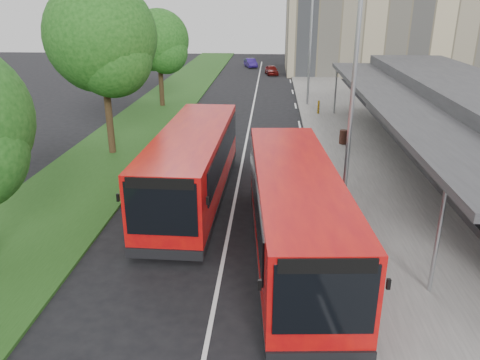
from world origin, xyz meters
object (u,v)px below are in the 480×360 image
object	(u,v)px
car_near	(272,70)
litter_bin	(343,137)
tree_mid	(102,44)
bus_main	(295,213)
bus_second	(193,166)
bollard	(318,107)
car_far	(251,63)
lamp_post_far	(309,43)
lamp_post_near	(350,92)
tree_far	(159,44)

from	to	relation	value
car_near	litter_bin	bearing A→B (deg)	-90.42
tree_mid	bus_main	distance (m)	14.33
bus_second	bollard	size ratio (longest dim) A/B	11.19
tree_mid	bollard	xyz separation A→B (m)	(11.77, 9.71, -5.06)
bus_main	litter_bin	bearing A→B (deg)	70.84
bus_main	car_far	bearing A→B (deg)	89.94
lamp_post_far	litter_bin	size ratio (longest dim) A/B	10.39
lamp_post_near	bus_second	world-z (taller)	lamp_post_near
bus_second	litter_bin	bearing A→B (deg)	49.89
tree_mid	lamp_post_near	size ratio (longest dim) A/B	1.10
bollard	car_near	distance (m)	19.95
tree_far	car_near	size ratio (longest dim) A/B	2.39
lamp_post_near	litter_bin	xyz separation A→B (m)	(1.36, 9.28, -4.18)
bus_main	tree_far	bearing A→B (deg)	108.23
lamp_post_far	bollard	distance (m)	5.27
bus_second	bollard	xyz separation A→B (m)	(6.42, 15.61, -0.88)
bollard	car_far	bearing A→B (deg)	103.12
tree_mid	lamp_post_near	distance (m)	13.21
bus_second	litter_bin	size ratio (longest dim) A/B	13.45
bollard	car_near	xyz separation A→B (m)	(-3.40, 19.65, -0.10)
tree_far	car_far	bearing A→B (deg)	76.22
tree_far	car_near	distance (m)	19.71
tree_mid	lamp_post_far	distance (m)	17.10
lamp_post_far	car_far	world-z (taller)	lamp_post_far
tree_far	bus_second	size ratio (longest dim) A/B	0.69
lamp_post_near	lamp_post_far	size ratio (longest dim) A/B	1.00
litter_bin	car_far	xyz separation A→B (m)	(-6.73, 33.25, -0.01)
bus_main	car_far	distance (m)	45.75
bus_second	car_near	world-z (taller)	bus_second
litter_bin	car_near	size ratio (longest dim) A/B	0.26
lamp_post_near	car_near	distance (m)	36.76
lamp_post_near	car_far	xyz separation A→B (m)	(-5.37, 42.53, -4.20)
tree_far	car_far	distance (m)	24.53
lamp_post_far	bollard	xyz separation A→B (m)	(0.64, -3.24, -4.10)
litter_bin	car_near	distance (m)	27.44
bus_main	bollard	world-z (taller)	bus_main
bollard	lamp_post_near	bearing A→B (deg)	-92.18
litter_bin	tree_mid	bearing A→B (deg)	-169.88
bus_second	lamp_post_far	bearing A→B (deg)	74.12
tree_mid	lamp_post_far	bearing A→B (deg)	49.32
bus_main	litter_bin	world-z (taller)	bus_main
tree_far	car_near	xyz separation A→B (m)	(8.37, 17.36, -4.13)
bus_main	lamp_post_far	bearing A→B (deg)	80.88
lamp_post_far	car_near	xyz separation A→B (m)	(-2.76, 16.41, -4.20)
lamp_post_far	bollard	bearing A→B (deg)	-78.86
car_far	lamp_post_far	bearing A→B (deg)	-91.67
lamp_post_near	car_near	size ratio (longest dim) A/B	2.66
tree_mid	bus_second	world-z (taller)	tree_mid
tree_mid	lamp_post_near	xyz separation A→B (m)	(11.13, -7.05, -0.95)
tree_mid	car_near	world-z (taller)	tree_mid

